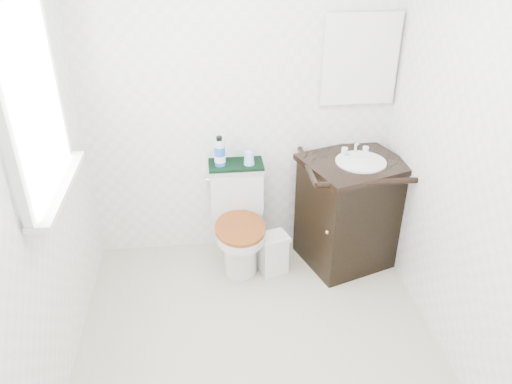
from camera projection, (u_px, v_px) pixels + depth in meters
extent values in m
plane|color=#BCB297|center=(260.00, 355.00, 2.99)|extent=(2.40, 2.40, 0.00)
plane|color=white|center=(241.00, 98.00, 3.44)|extent=(2.40, 0.00, 2.40)
plane|color=white|center=(315.00, 382.00, 1.36)|extent=(2.40, 0.00, 2.40)
plane|color=white|center=(25.00, 191.00, 2.29)|extent=(0.00, 2.40, 2.40)
plane|color=white|center=(478.00, 167.00, 2.51)|extent=(0.00, 2.40, 2.40)
cube|color=white|center=(30.00, 100.00, 2.34)|extent=(0.02, 0.70, 0.90)
cube|color=silver|center=(360.00, 59.00, 3.38)|extent=(0.50, 0.02, 0.60)
cylinder|color=silver|center=(240.00, 251.00, 3.61)|extent=(0.24, 0.24, 0.36)
cube|color=silver|center=(238.00, 232.00, 3.82)|extent=(0.24, 0.28, 0.36)
cube|color=silver|center=(236.00, 190.00, 3.67)|extent=(0.38, 0.18, 0.34)
cube|color=silver|center=(236.00, 167.00, 3.57)|extent=(0.40, 0.20, 0.03)
cylinder|color=silver|center=(240.00, 233.00, 3.48)|extent=(0.34, 0.34, 0.08)
cylinder|color=maroon|center=(240.00, 228.00, 3.46)|extent=(0.36, 0.36, 0.03)
cube|color=black|center=(349.00, 214.00, 3.66)|extent=(0.76, 0.70, 0.78)
cube|color=black|center=(355.00, 163.00, 3.46)|extent=(0.81, 0.75, 0.04)
cylinder|color=silver|center=(361.00, 162.00, 3.42)|extent=(0.35, 0.35, 0.01)
ellipsoid|color=silver|center=(360.00, 169.00, 3.45)|extent=(0.30, 0.30, 0.15)
cylinder|color=silver|center=(355.00, 147.00, 3.52)|extent=(0.02, 0.02, 0.10)
cube|color=white|center=(273.00, 255.00, 3.63)|extent=(0.23, 0.20, 0.28)
cube|color=white|center=(273.00, 238.00, 3.56)|extent=(0.25, 0.23, 0.03)
cube|color=black|center=(236.00, 164.00, 3.56)|extent=(0.39, 0.22, 0.02)
cylinder|color=blue|center=(220.00, 156.00, 3.50)|extent=(0.08, 0.08, 0.14)
cylinder|color=silver|center=(219.00, 144.00, 3.45)|extent=(0.08, 0.08, 0.05)
cylinder|color=black|center=(219.00, 138.00, 3.43)|extent=(0.04, 0.04, 0.03)
cone|color=#9BC2FE|center=(249.00, 158.00, 3.52)|extent=(0.08, 0.08, 0.09)
ellipsoid|color=teal|center=(347.00, 155.00, 3.51)|extent=(0.07, 0.04, 0.02)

